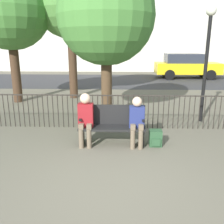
{
  "coord_description": "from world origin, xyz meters",
  "views": [
    {
      "loc": [
        0.2,
        -3.63,
        2.33
      ],
      "look_at": [
        0.0,
        1.84,
        0.8
      ],
      "focal_mm": 40.0,
      "sensor_mm": 36.0,
      "label": 1
    }
  ],
  "objects_px": {
    "park_bench": "(112,124)",
    "parked_car_0": "(186,65)",
    "seated_person_0": "(86,116)",
    "tree_0": "(106,16)",
    "tree_2": "(9,9)",
    "tree_1": "(70,0)",
    "backpack": "(155,138)",
    "lamp_post": "(208,47)",
    "seated_person_1": "(137,119)"
  },
  "relations": [
    {
      "from": "backpack",
      "to": "park_bench",
      "type": "bearing_deg",
      "value": 173.68
    },
    {
      "from": "seated_person_0",
      "to": "lamp_post",
      "type": "relative_size",
      "value": 0.37
    },
    {
      "from": "seated_person_0",
      "to": "backpack",
      "type": "relative_size",
      "value": 3.22
    },
    {
      "from": "park_bench",
      "to": "tree_2",
      "type": "relative_size",
      "value": 0.3
    },
    {
      "from": "tree_0",
      "to": "tree_2",
      "type": "distance_m",
      "value": 4.28
    },
    {
      "from": "tree_1",
      "to": "tree_0",
      "type": "bearing_deg",
      "value": -61.27
    },
    {
      "from": "parked_car_0",
      "to": "park_bench",
      "type": "bearing_deg",
      "value": -111.53
    },
    {
      "from": "tree_1",
      "to": "parked_car_0",
      "type": "xyz_separation_m",
      "value": [
        6.39,
        6.4,
        -3.1
      ]
    },
    {
      "from": "seated_person_0",
      "to": "tree_2",
      "type": "relative_size",
      "value": 0.24
    },
    {
      "from": "park_bench",
      "to": "tree_0",
      "type": "xyz_separation_m",
      "value": [
        -0.25,
        2.18,
        2.58
      ]
    },
    {
      "from": "backpack",
      "to": "lamp_post",
      "type": "distance_m",
      "value": 3.26
    },
    {
      "from": "tree_0",
      "to": "tree_1",
      "type": "distance_m",
      "value": 3.44
    },
    {
      "from": "seated_person_0",
      "to": "parked_car_0",
      "type": "relative_size",
      "value": 0.29
    },
    {
      "from": "park_bench",
      "to": "tree_2",
      "type": "bearing_deg",
      "value": 133.21
    },
    {
      "from": "park_bench",
      "to": "tree_0",
      "type": "distance_m",
      "value": 3.38
    },
    {
      "from": "seated_person_1",
      "to": "tree_1",
      "type": "height_order",
      "value": "tree_1"
    },
    {
      "from": "park_bench",
      "to": "seated_person_0",
      "type": "bearing_deg",
      "value": -168.27
    },
    {
      "from": "seated_person_1",
      "to": "lamp_post",
      "type": "bearing_deg",
      "value": 43.52
    },
    {
      "from": "backpack",
      "to": "tree_0",
      "type": "bearing_deg",
      "value": 118.9
    },
    {
      "from": "backpack",
      "to": "parked_car_0",
      "type": "relative_size",
      "value": 0.09
    },
    {
      "from": "parked_car_0",
      "to": "lamp_post",
      "type": "bearing_deg",
      "value": -101.07
    },
    {
      "from": "park_bench",
      "to": "parked_car_0",
      "type": "relative_size",
      "value": 0.37
    },
    {
      "from": "park_bench",
      "to": "parked_car_0",
      "type": "xyz_separation_m",
      "value": [
        4.53,
        11.49,
        0.36
      ]
    },
    {
      "from": "park_bench",
      "to": "tree_1",
      "type": "xyz_separation_m",
      "value": [
        -1.85,
        5.1,
        3.46
      ]
    },
    {
      "from": "park_bench",
      "to": "tree_0",
      "type": "relative_size",
      "value": 0.34
    },
    {
      "from": "tree_0",
      "to": "lamp_post",
      "type": "height_order",
      "value": "tree_0"
    },
    {
      "from": "lamp_post",
      "to": "parked_car_0",
      "type": "distance_m",
      "value": 9.92
    },
    {
      "from": "tree_2",
      "to": "seated_person_0",
      "type": "bearing_deg",
      "value": -52.24
    },
    {
      "from": "tree_1",
      "to": "seated_person_1",
      "type": "bearing_deg",
      "value": -65.17
    },
    {
      "from": "park_bench",
      "to": "parked_car_0",
      "type": "height_order",
      "value": "parked_car_0"
    },
    {
      "from": "backpack",
      "to": "tree_2",
      "type": "height_order",
      "value": "tree_2"
    },
    {
      "from": "seated_person_0",
      "to": "backpack",
      "type": "height_order",
      "value": "seated_person_0"
    },
    {
      "from": "seated_person_0",
      "to": "tree_0",
      "type": "relative_size",
      "value": 0.27
    },
    {
      "from": "seated_person_1",
      "to": "seated_person_0",
      "type": "bearing_deg",
      "value": 179.8
    },
    {
      "from": "seated_person_1",
      "to": "park_bench",
      "type": "bearing_deg",
      "value": 167.14
    },
    {
      "from": "park_bench",
      "to": "backpack",
      "type": "bearing_deg",
      "value": -6.32
    },
    {
      "from": "tree_2",
      "to": "parked_car_0",
      "type": "xyz_separation_m",
      "value": [
        8.51,
        7.26,
        -2.68
      ]
    },
    {
      "from": "seated_person_1",
      "to": "tree_1",
      "type": "xyz_separation_m",
      "value": [
        -2.42,
        5.23,
        3.28
      ]
    },
    {
      "from": "seated_person_1",
      "to": "tree_0",
      "type": "relative_size",
      "value": 0.26
    },
    {
      "from": "tree_0",
      "to": "lamp_post",
      "type": "bearing_deg",
      "value": -6.46
    },
    {
      "from": "tree_2",
      "to": "lamp_post",
      "type": "relative_size",
      "value": 1.53
    },
    {
      "from": "backpack",
      "to": "tree_2",
      "type": "xyz_separation_m",
      "value": [
        -4.99,
        4.34,
        3.33
      ]
    },
    {
      "from": "seated_person_0",
      "to": "tree_1",
      "type": "xyz_separation_m",
      "value": [
        -1.25,
        5.22,
        3.24
      ]
    },
    {
      "from": "park_bench",
      "to": "parked_car_0",
      "type": "bearing_deg",
      "value": 68.47
    },
    {
      "from": "seated_person_0",
      "to": "parked_car_0",
      "type": "distance_m",
      "value": 12.7
    },
    {
      "from": "seated_person_1",
      "to": "parked_car_0",
      "type": "xyz_separation_m",
      "value": [
        3.97,
        11.62,
        0.18
      ]
    },
    {
      "from": "lamp_post",
      "to": "park_bench",
      "type": "bearing_deg",
      "value": -145.08
    },
    {
      "from": "park_bench",
      "to": "seated_person_0",
      "type": "xyz_separation_m",
      "value": [
        -0.6,
        -0.12,
        0.22
      ]
    },
    {
      "from": "seated_person_0",
      "to": "lamp_post",
      "type": "height_order",
      "value": "lamp_post"
    },
    {
      "from": "seated_person_1",
      "to": "backpack",
      "type": "distance_m",
      "value": 0.65
    }
  ]
}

